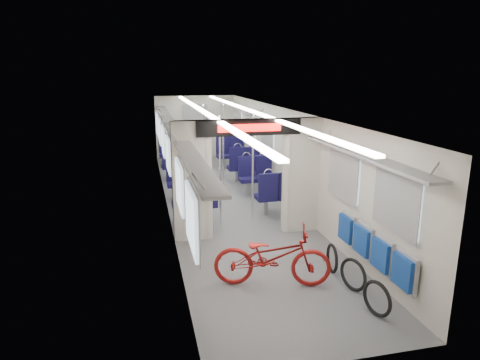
{
  "coord_description": "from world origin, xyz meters",
  "views": [
    {
      "loc": [
        -1.96,
        -9.78,
        3.17
      ],
      "look_at": [
        -0.14,
        -1.95,
        1.12
      ],
      "focal_mm": 32.0,
      "sensor_mm": 36.0,
      "label": 1
    }
  ],
  "objects_px": {
    "bike_hoop_b": "(353,276)",
    "seat_bay_far_left": "(176,155)",
    "seat_bay_near_left": "(190,186)",
    "stanchion_near_left": "(220,171)",
    "flip_bench": "(372,247)",
    "bike_hoop_a": "(377,300)",
    "stanchion_far_right": "(223,145)",
    "seat_bay_near_right": "(266,182)",
    "stanchion_far_left": "(205,147)",
    "stanchion_near_right": "(253,169)",
    "bike_hoop_c": "(332,260)",
    "seat_bay_far_right": "(237,156)",
    "bicycle": "(272,257)"
  },
  "relations": [
    {
      "from": "stanchion_near_right",
      "to": "stanchion_far_left",
      "type": "bearing_deg",
      "value": 101.9
    },
    {
      "from": "bike_hoop_b",
      "to": "seat_bay_near_left",
      "type": "height_order",
      "value": "seat_bay_near_left"
    },
    {
      "from": "bike_hoop_a",
      "to": "stanchion_far_right",
      "type": "bearing_deg",
      "value": 95.75
    },
    {
      "from": "seat_bay_near_right",
      "to": "stanchion_near_left",
      "type": "xyz_separation_m",
      "value": [
        -1.34,
        -1.21,
        0.6
      ]
    },
    {
      "from": "bike_hoop_a",
      "to": "stanchion_near_right",
      "type": "height_order",
      "value": "stanchion_near_right"
    },
    {
      "from": "bicycle",
      "to": "stanchion_far_left",
      "type": "relative_size",
      "value": 0.77
    },
    {
      "from": "seat_bay_near_right",
      "to": "seat_bay_far_left",
      "type": "distance_m",
      "value": 4.27
    },
    {
      "from": "seat_bay_far_left",
      "to": "bike_hoop_c",
      "type": "bearing_deg",
      "value": -76.39
    },
    {
      "from": "bike_hoop_a",
      "to": "stanchion_near_left",
      "type": "relative_size",
      "value": 0.22
    },
    {
      "from": "bike_hoop_b",
      "to": "stanchion_near_left",
      "type": "height_order",
      "value": "stanchion_near_left"
    },
    {
      "from": "bicycle",
      "to": "seat_bay_far_right",
      "type": "relative_size",
      "value": 0.77
    },
    {
      "from": "flip_bench",
      "to": "seat_bay_near_right",
      "type": "bearing_deg",
      "value": 95.55
    },
    {
      "from": "seat_bay_far_right",
      "to": "seat_bay_near_left",
      "type": "bearing_deg",
      "value": -119.84
    },
    {
      "from": "flip_bench",
      "to": "stanchion_far_right",
      "type": "distance_m",
      "value": 6.33
    },
    {
      "from": "bike_hoop_a",
      "to": "bike_hoop_c",
      "type": "relative_size",
      "value": 1.04
    },
    {
      "from": "bike_hoop_a",
      "to": "stanchion_far_right",
      "type": "distance_m",
      "value": 7.16
    },
    {
      "from": "seat_bay_near_left",
      "to": "seat_bay_far_left",
      "type": "height_order",
      "value": "seat_bay_far_left"
    },
    {
      "from": "bike_hoop_a",
      "to": "flip_bench",
      "type": "bearing_deg",
      "value": 65.24
    },
    {
      "from": "stanchion_near_left",
      "to": "stanchion_far_left",
      "type": "bearing_deg",
      "value": 87.82
    },
    {
      "from": "seat_bay_near_left",
      "to": "seat_bay_near_right",
      "type": "distance_m",
      "value": 1.87
    },
    {
      "from": "stanchion_near_right",
      "to": "bike_hoop_c",
      "type": "bearing_deg",
      "value": -77.34
    },
    {
      "from": "flip_bench",
      "to": "stanchion_near_left",
      "type": "height_order",
      "value": "stanchion_near_left"
    },
    {
      "from": "flip_bench",
      "to": "stanchion_near_right",
      "type": "distance_m",
      "value": 3.41
    },
    {
      "from": "bicycle",
      "to": "seat_bay_near_right",
      "type": "height_order",
      "value": "seat_bay_near_right"
    },
    {
      "from": "seat_bay_near_left",
      "to": "stanchion_near_left",
      "type": "height_order",
      "value": "stanchion_near_left"
    },
    {
      "from": "bike_hoop_b",
      "to": "seat_bay_far_left",
      "type": "height_order",
      "value": "seat_bay_far_left"
    },
    {
      "from": "flip_bench",
      "to": "seat_bay_far_right",
      "type": "relative_size",
      "value": 0.91
    },
    {
      "from": "bike_hoop_c",
      "to": "stanchion_far_right",
      "type": "relative_size",
      "value": 0.21
    },
    {
      "from": "bike_hoop_c",
      "to": "stanchion_near_right",
      "type": "xyz_separation_m",
      "value": [
        -0.62,
        2.74,
        0.93
      ]
    },
    {
      "from": "bike_hoop_b",
      "to": "seat_bay_near_left",
      "type": "xyz_separation_m",
      "value": [
        -1.91,
        4.39,
        0.34
      ]
    },
    {
      "from": "bike_hoop_b",
      "to": "bike_hoop_c",
      "type": "height_order",
      "value": "bike_hoop_b"
    },
    {
      "from": "flip_bench",
      "to": "bike_hoop_c",
      "type": "relative_size",
      "value": 4.38
    },
    {
      "from": "seat_bay_far_left",
      "to": "stanchion_near_left",
      "type": "bearing_deg",
      "value": -84.06
    },
    {
      "from": "flip_bench",
      "to": "bike_hoop_b",
      "type": "distance_m",
      "value": 0.54
    },
    {
      "from": "bicycle",
      "to": "bike_hoop_a",
      "type": "relative_size",
      "value": 3.54
    },
    {
      "from": "stanchion_near_right",
      "to": "stanchion_near_left",
      "type": "bearing_deg",
      "value": -172.29
    },
    {
      "from": "stanchion_far_left",
      "to": "stanchion_far_right",
      "type": "height_order",
      "value": "same"
    },
    {
      "from": "bike_hoop_c",
      "to": "stanchion_far_left",
      "type": "relative_size",
      "value": 0.21
    },
    {
      "from": "seat_bay_far_left",
      "to": "stanchion_far_left",
      "type": "height_order",
      "value": "stanchion_far_left"
    },
    {
      "from": "bike_hoop_b",
      "to": "stanchion_far_right",
      "type": "height_order",
      "value": "stanchion_far_right"
    },
    {
      "from": "flip_bench",
      "to": "stanchion_near_left",
      "type": "xyz_separation_m",
      "value": [
        -1.76,
        3.1,
        0.57
      ]
    },
    {
      "from": "seat_bay_near_right",
      "to": "stanchion_far_left",
      "type": "relative_size",
      "value": 0.91
    },
    {
      "from": "bike_hoop_b",
      "to": "seat_bay_near_right",
      "type": "bearing_deg",
      "value": 90.49
    },
    {
      "from": "bike_hoop_c",
      "to": "stanchion_near_left",
      "type": "height_order",
      "value": "stanchion_near_left"
    },
    {
      "from": "bicycle",
      "to": "seat_bay_near_left",
      "type": "xyz_separation_m",
      "value": [
        -0.79,
        3.96,
        0.1
      ]
    },
    {
      "from": "stanchion_near_right",
      "to": "stanchion_far_right",
      "type": "relative_size",
      "value": 1.0
    },
    {
      "from": "flip_bench",
      "to": "seat_bay_near_left",
      "type": "height_order",
      "value": "seat_bay_near_left"
    },
    {
      "from": "seat_bay_near_left",
      "to": "stanchion_far_right",
      "type": "distance_m",
      "value": 2.38
    },
    {
      "from": "seat_bay_far_left",
      "to": "stanchion_far_right",
      "type": "bearing_deg",
      "value": -58.64
    },
    {
      "from": "stanchion_far_right",
      "to": "seat_bay_near_right",
      "type": "bearing_deg",
      "value": -70.04
    }
  ]
}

